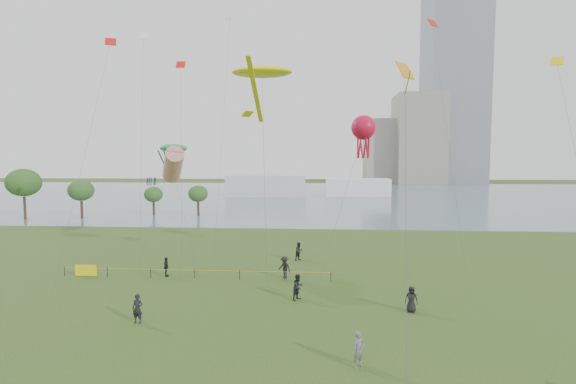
# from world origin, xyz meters

# --- Properties ---
(ground_plane) EXTENTS (400.00, 400.00, 0.00)m
(ground_plane) POSITION_xyz_m (0.00, 0.00, 0.00)
(ground_plane) COLOR #253E13
(lake) EXTENTS (400.00, 120.00, 0.08)m
(lake) POSITION_xyz_m (0.00, 100.00, 0.02)
(lake) COLOR slate
(lake) RESTS_ON ground_plane
(tower) EXTENTS (24.00, 24.00, 120.00)m
(tower) POSITION_xyz_m (62.00, 168.00, 60.00)
(tower) COLOR slate
(tower) RESTS_ON ground_plane
(building_mid) EXTENTS (20.00, 20.00, 38.00)m
(building_mid) POSITION_xyz_m (46.00, 162.00, 19.00)
(building_mid) COLOR gray
(building_mid) RESTS_ON ground_plane
(building_low) EXTENTS (16.00, 18.00, 28.00)m
(building_low) POSITION_xyz_m (32.00, 168.00, 14.00)
(building_low) COLOR gray
(building_low) RESTS_ON ground_plane
(pavilion_left) EXTENTS (22.00, 8.00, 6.00)m
(pavilion_left) POSITION_xyz_m (-12.00, 95.00, 3.00)
(pavilion_left) COLOR silver
(pavilion_left) RESTS_ON ground_plane
(pavilion_right) EXTENTS (18.00, 7.00, 5.00)m
(pavilion_right) POSITION_xyz_m (14.00, 98.00, 2.50)
(pavilion_right) COLOR white
(pavilion_right) RESTS_ON ground_plane
(trees) EXTENTS (33.48, 11.73, 8.89)m
(trees) POSITION_xyz_m (-40.26, 49.10, 5.50)
(trees) COLOR #352318
(trees) RESTS_ON ground_plane
(fence) EXTENTS (24.07, 0.07, 1.05)m
(fence) POSITION_xyz_m (-14.63, 13.41, 0.55)
(fence) COLOR black
(fence) RESTS_ON ground_plane
(kite_flyer) EXTENTS (0.81, 0.77, 1.87)m
(kite_flyer) POSITION_xyz_m (4.37, -1.53, 0.94)
(kite_flyer) COLOR slate
(kite_flyer) RESTS_ON ground_plane
(spectator_a) EXTENTS (1.15, 1.19, 1.93)m
(spectator_a) POSITION_xyz_m (0.87, 8.46, 0.96)
(spectator_a) COLOR black
(spectator_a) RESTS_ON ground_plane
(spectator_b) EXTENTS (1.46, 1.32, 1.96)m
(spectator_b) POSITION_xyz_m (-0.59, 14.05, 0.98)
(spectator_b) COLOR black
(spectator_b) RESTS_ON ground_plane
(spectator_c) EXTENTS (0.66, 1.10, 1.76)m
(spectator_c) POSITION_xyz_m (-11.24, 13.83, 0.88)
(spectator_c) COLOR black
(spectator_c) RESTS_ON ground_plane
(spectator_d) EXTENTS (0.99, 0.76, 1.80)m
(spectator_d) POSITION_xyz_m (8.78, 6.46, 0.90)
(spectator_d) COLOR black
(spectator_d) RESTS_ON ground_plane
(spectator_f) EXTENTS (0.71, 0.48, 1.89)m
(spectator_f) POSITION_xyz_m (-9.24, 3.26, 0.95)
(spectator_f) COLOR black
(spectator_f) RESTS_ON ground_plane
(spectator_g) EXTENTS (1.17, 1.17, 1.91)m
(spectator_g) POSITION_xyz_m (0.43, 20.69, 0.96)
(spectator_g) COLOR black
(spectator_g) RESTS_ON ground_plane
(kite_stingray) EXTENTS (5.41, 10.17, 18.67)m
(kite_stingray) POSITION_xyz_m (-2.68, 15.20, 18.18)
(kite_stingray) COLOR #3F3F42
(kite_windsock) EXTENTS (6.31, 7.67, 11.88)m
(kite_windsock) POSITION_xyz_m (-12.28, 19.14, 9.95)
(kite_windsock) COLOR #3F3F42
(kite_creature) EXTENTS (2.88, 8.44, 12.16)m
(kite_creature) POSITION_xyz_m (-13.03, 21.64, 11.68)
(kite_creature) COLOR #3F3F42
(kite_octopus) EXTENTS (5.46, 7.87, 14.67)m
(kite_octopus) POSITION_xyz_m (6.59, 17.77, 13.44)
(kite_octopus) COLOR #3F3F42
(kite_delta) EXTENTS (2.63, 11.88, 17.21)m
(kite_delta) POSITION_xyz_m (8.13, 6.82, 15.66)
(kite_delta) COLOR #3F3F42
(small_kites) EXTENTS (37.74, 14.12, 9.30)m
(small_kites) POSITION_xyz_m (-2.67, 18.16, 21.90)
(small_kites) COLOR red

